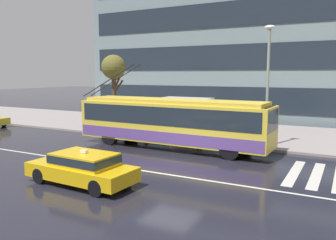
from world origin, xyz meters
The scene contains 13 objects.
ground_plane centered at (0.00, 0.00, 0.00)m, with size 160.00×160.00×0.00m, color #201F2B.
sidewalk_slab centered at (0.00, 10.38, 0.07)m, with size 80.00×10.00×0.14m, color gray.
crosswalk_stripe_edge_near centered at (5.27, 1.69, 0.00)m, with size 0.44×4.40×0.01m, color beige.
crosswalk_stripe_inner_a centered at (6.17, 1.69, 0.00)m, with size 0.44×4.40×0.01m, color beige.
lane_centre_line centered at (0.00, -1.20, 0.00)m, with size 72.00×0.14×0.01m, color silver.
trolleybus centered at (-1.91, 3.78, 1.58)m, with size 12.36×2.83×4.93m.
taxi_oncoming_near centered at (-1.87, -3.94, 0.70)m, with size 4.57×2.00×1.39m.
bus_shelter centered at (-2.68, 7.66, 2.05)m, with size 3.50×1.68×2.56m.
pedestrian_at_shelter centered at (-1.99, 7.96, 1.81)m, with size 1.56×1.56×2.04m.
pedestrian_approaching_curb centered at (-6.14, 7.62, 1.71)m, with size 1.39×1.39×1.97m.
street_lamp centered at (3.05, 6.02, 4.19)m, with size 0.60×0.32×6.87m.
street_tree_bare centered at (-8.80, 7.50, 4.64)m, with size 1.85×2.08×5.63m.
office_tower_corner_left centered at (-5.09, 24.22, 11.48)m, with size 25.99×16.18×22.96m.
Camera 1 is at (7.29, -14.06, 4.32)m, focal length 37.10 mm.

